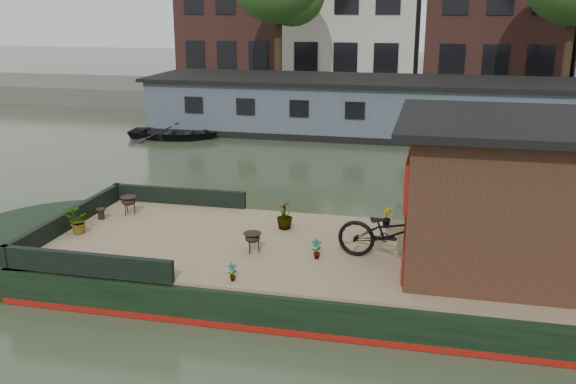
% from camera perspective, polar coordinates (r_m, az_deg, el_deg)
% --- Properties ---
extents(ground, '(120.00, 120.00, 0.00)m').
position_cam_1_polar(ground, '(11.41, 8.13, -8.48)').
color(ground, '#2C3421').
rests_on(ground, ground).
extents(houseboat_hull, '(14.01, 4.02, 0.60)m').
position_cam_1_polar(houseboat_hull, '(11.46, 1.50, -6.69)').
color(houseboat_hull, black).
rests_on(houseboat_hull, ground).
extents(houseboat_deck, '(11.80, 3.80, 0.05)m').
position_cam_1_polar(houseboat_deck, '(11.16, 8.26, -5.57)').
color(houseboat_deck, '#98845E').
rests_on(houseboat_deck, houseboat_hull).
extents(bow_bulwark, '(3.00, 4.00, 0.35)m').
position_cam_1_polar(bow_bulwark, '(12.50, -15.52, -2.62)').
color(bow_bulwark, black).
rests_on(bow_bulwark, houseboat_deck).
extents(cabin, '(4.00, 3.50, 2.42)m').
position_cam_1_polar(cabin, '(10.83, 20.12, -0.09)').
color(cabin, '#301E12').
rests_on(cabin, houseboat_deck).
extents(bicycle, '(1.91, 0.84, 0.97)m').
position_cam_1_polar(bicycle, '(10.74, 9.32, -3.58)').
color(bicycle, black).
rests_on(bicycle, houseboat_deck).
extents(potted_plant_a, '(0.22, 0.18, 0.36)m').
position_cam_1_polar(potted_plant_a, '(10.77, 2.54, -5.06)').
color(potted_plant_a, '#9D552C').
rests_on(potted_plant_a, houseboat_deck).
extents(potted_plant_b, '(0.23, 0.25, 0.37)m').
position_cam_1_polar(potted_plant_b, '(12.42, 8.72, -2.26)').
color(potted_plant_b, brown).
rests_on(potted_plant_b, houseboat_deck).
extents(potted_plant_c, '(0.54, 0.51, 0.46)m').
position_cam_1_polar(potted_plant_c, '(12.53, -18.25, -2.55)').
color(potted_plant_c, '#A95131').
rests_on(potted_plant_c, houseboat_deck).
extents(potted_plant_d, '(0.35, 0.35, 0.55)m').
position_cam_1_polar(potted_plant_d, '(12.16, -0.30, -2.04)').
color(potted_plant_d, '#A0602B').
rests_on(potted_plant_d, houseboat_deck).
extents(potted_plant_e, '(0.19, 0.18, 0.30)m').
position_cam_1_polar(potted_plant_e, '(9.97, -4.99, -7.11)').
color(potted_plant_e, maroon).
rests_on(potted_plant_e, houseboat_deck).
extents(brazier_front, '(0.36, 0.36, 0.36)m').
position_cam_1_polar(brazier_front, '(11.04, -3.17, -4.52)').
color(brazier_front, black).
rests_on(brazier_front, houseboat_deck).
extents(brazier_rear, '(0.44, 0.44, 0.38)m').
position_cam_1_polar(brazier_rear, '(13.41, -13.96, -1.16)').
color(brazier_rear, black).
rests_on(brazier_rear, houseboat_deck).
extents(bollard_port, '(0.19, 0.19, 0.22)m').
position_cam_1_polar(bollard_port, '(13.28, -16.28, -1.87)').
color(bollard_port, black).
rests_on(bollard_port, houseboat_deck).
extents(bollard_stbd, '(0.20, 0.20, 0.23)m').
position_cam_1_polar(bollard_stbd, '(10.60, -14.27, -6.31)').
color(bollard_stbd, black).
rests_on(bollard_stbd, houseboat_deck).
extents(dinghy, '(3.49, 2.62, 0.69)m').
position_cam_1_polar(dinghy, '(24.18, -10.10, 5.53)').
color(dinghy, black).
rests_on(dinghy, ground).
extents(far_houseboat, '(20.40, 4.40, 2.11)m').
position_cam_1_polar(far_houseboat, '(24.65, 11.21, 7.14)').
color(far_houseboat, '#47545F').
rests_on(far_houseboat, ground).
extents(quay, '(60.00, 6.00, 0.90)m').
position_cam_1_polar(quay, '(31.15, 11.63, 8.01)').
color(quay, '#47443F').
rests_on(quay, ground).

